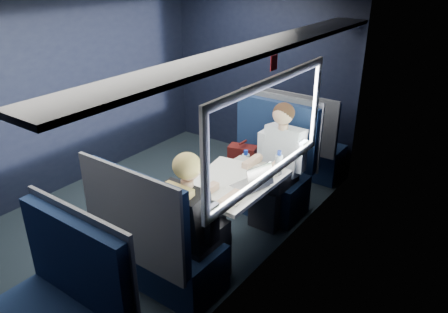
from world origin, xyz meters
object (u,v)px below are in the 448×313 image
Objects in this scene: seat_bay_far at (158,248)px; bottle_small at (279,164)px; table at (235,188)px; cup at (278,170)px; seat_row_front at (302,146)px; laptop at (255,182)px; man at (278,159)px; woman at (193,217)px; seat_bay_near at (265,171)px.

bottle_small is at bearing 70.37° from seat_bay_far.
cup is (0.26, 0.34, 0.13)m from table.
table is at bearing -84.20° from seat_row_front.
laptop is (0.40, -1.81, 0.39)m from seat_row_front.
laptop is 3.55× the size of cup.
seat_bay_far is 3.62× the size of laptop.
man reaches higher than cup.
seat_row_front is at bearing 102.83° from man.
laptop is 0.38m from bottle_small.
woman is 0.71m from laptop.
seat_row_front is at bearing 95.70° from woman.
man reaches higher than bottle_small.
laptop is at bearing -77.92° from man.
seat_bay_far is 1.02m from laptop.
seat_bay_far is at bearing -99.03° from man.
seat_bay_far reaches higher than laptop.
seat_row_front is (-0.18, 1.80, -0.25)m from table.
seat_row_front is 1.90m from laptop.
seat_row_front is 2.54m from woman.
seat_row_front is 1.57m from cup.
cup is at bearing -62.45° from man.
man reaches higher than table.
seat_row_front is at bearing 102.53° from laptop.
woman reaches higher than cup.
cup is (0.44, 1.21, 0.37)m from seat_bay_far.
man is 3.80× the size of laptop.
seat_bay_near is 0.43m from man.
seat_bay_far reaches higher than seat_row_front.
cup is at bearing -73.28° from seat_row_front.
woman is (0.07, -0.71, 0.06)m from table.
woman is 5.45× the size of bottle_small.
seat_row_front is 0.88× the size of woman.
cup is (0.19, -0.36, 0.07)m from man.
seat_bay_far is (-0.18, -0.87, -0.25)m from table.
laptop is at bearing 77.49° from woman.
woman is at bearing -90.00° from man.
seat_bay_near is 0.79m from cup.
table is 10.21× the size of cup.
woman is at bearing -102.51° from laptop.
bottle_small is (0.45, -0.52, 0.43)m from seat_bay_near.
cup is at bearing 52.90° from table.
table is 0.76× the size of woman.
seat_row_front is (0.01, 0.92, -0.01)m from seat_bay_near.
man is 0.41m from cup.
bottle_small is (0.04, 0.37, 0.04)m from laptop.
seat_row_front is 3.33× the size of laptop.
seat_bay_near is (-0.19, 0.87, -0.24)m from table.
table is 0.86× the size of seat_row_front.
seat_bay_far reaches higher than cup.
seat_bay_near is 1.00× the size of seat_bay_far.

